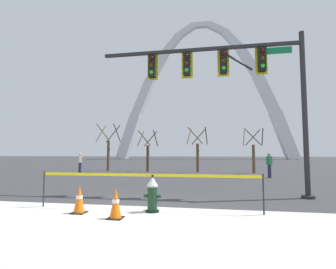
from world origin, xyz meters
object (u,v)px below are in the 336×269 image
(fire_hydrant, at_px, (152,194))
(pedestrian_walking_left, at_px, (269,165))
(monument_arch, at_px, (202,97))
(pedestrian_standing_center, at_px, (80,163))
(traffic_cone_mid_sidewalk, at_px, (79,199))
(traffic_signal_gantry, at_px, (235,78))
(traffic_cone_by_hydrant, at_px, (116,204))

(fire_hydrant, bearing_deg, pedestrian_walking_left, 63.11)
(monument_arch, distance_m, pedestrian_standing_center, 54.58)
(traffic_cone_mid_sidewalk, height_order, pedestrian_standing_center, pedestrian_standing_center)
(fire_hydrant, height_order, traffic_signal_gantry, traffic_signal_gantry)
(traffic_cone_mid_sidewalk, distance_m, monument_arch, 65.49)
(monument_arch, bearing_deg, fire_hydrant, -89.29)
(traffic_cone_by_hydrant, height_order, pedestrian_standing_center, pedestrian_standing_center)
(traffic_cone_mid_sidewalk, xyz_separation_m, pedestrian_walking_left, (7.09, 10.78, 0.46))
(fire_hydrant, relative_size, pedestrian_walking_left, 0.62)
(traffic_signal_gantry, distance_m, monument_arch, 61.34)
(fire_hydrant, bearing_deg, traffic_cone_mid_sidewalk, -165.97)
(fire_hydrant, distance_m, pedestrian_walking_left, 11.57)
(traffic_cone_mid_sidewalk, height_order, pedestrian_walking_left, pedestrian_walking_left)
(traffic_signal_gantry, relative_size, pedestrian_walking_left, 4.92)
(traffic_signal_gantry, bearing_deg, pedestrian_standing_center, 142.40)
(monument_arch, relative_size, pedestrian_walking_left, 31.11)
(traffic_cone_by_hydrant, distance_m, traffic_cone_mid_sidewalk, 1.19)
(traffic_cone_by_hydrant, bearing_deg, traffic_signal_gantry, 49.14)
(monument_arch, bearing_deg, pedestrian_standing_center, -98.49)
(fire_hydrant, bearing_deg, pedestrian_standing_center, 126.72)
(pedestrian_standing_center, bearing_deg, traffic_cone_by_hydrant, -57.48)
(traffic_signal_gantry, bearing_deg, traffic_cone_by_hydrant, -130.86)
(fire_hydrant, distance_m, traffic_signal_gantry, 5.49)
(monument_arch, distance_m, pedestrian_walking_left, 55.33)
(monument_arch, height_order, pedestrian_standing_center, monument_arch)
(pedestrian_walking_left, distance_m, pedestrian_standing_center, 13.72)
(fire_hydrant, distance_m, pedestrian_standing_center, 14.14)
(pedestrian_standing_center, bearing_deg, pedestrian_walking_left, -4.23)
(fire_hydrant, bearing_deg, monument_arch, 90.71)
(monument_arch, height_order, pedestrian_walking_left, monument_arch)
(traffic_cone_mid_sidewalk, distance_m, pedestrian_walking_left, 12.91)
(traffic_signal_gantry, xyz_separation_m, monument_arch, (-3.27, 59.86, 12.99))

